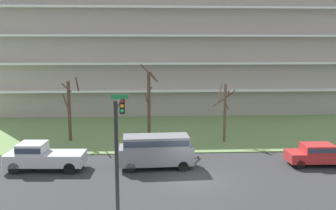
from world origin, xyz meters
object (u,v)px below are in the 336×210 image
at_px(tree_left, 149,105).
at_px(traffic_signal_mast, 119,136).
at_px(tree_far_left, 70,109).
at_px(tree_center, 225,110).
at_px(van_gray_near_left, 156,149).
at_px(pickup_silver_center_left, 42,156).
at_px(sedan_red_center_right, 318,154).

xyz_separation_m(tree_left, traffic_signal_mast, (-1.53, -14.60, 0.70)).
height_order(tree_far_left, traffic_signal_mast, traffic_signal_mast).
relative_size(tree_left, traffic_signal_mast, 1.15).
bearing_deg(traffic_signal_mast, tree_center, 60.23).
bearing_deg(van_gray_near_left, pickup_silver_center_left, -2.96).
distance_m(tree_left, sedan_red_center_right, 14.36).
height_order(tree_far_left, tree_left, tree_left).
xyz_separation_m(pickup_silver_center_left, traffic_signal_mast, (5.99, -7.57, 3.19)).
bearing_deg(sedan_red_center_right, tree_far_left, -21.07).
distance_m(tree_far_left, van_gray_near_left, 11.09).
bearing_deg(van_gray_near_left, tree_far_left, -48.91).
bearing_deg(van_gray_near_left, tree_left, -89.14).
bearing_deg(tree_center, tree_far_left, 176.29).
height_order(van_gray_near_left, sedan_red_center_right, van_gray_near_left).
xyz_separation_m(tree_far_left, van_gray_near_left, (7.61, -7.89, -1.66)).
distance_m(tree_left, van_gray_near_left, 7.37).
xyz_separation_m(van_gray_near_left, sedan_red_center_right, (11.77, 0.00, -0.52)).
height_order(tree_center, pickup_silver_center_left, tree_center).
distance_m(pickup_silver_center_left, sedan_red_center_right, 19.75).
height_order(van_gray_near_left, pickup_silver_center_left, van_gray_near_left).
distance_m(van_gray_near_left, pickup_silver_center_left, 7.99).
height_order(van_gray_near_left, traffic_signal_mast, traffic_signal_mast).
height_order(tree_far_left, tree_center, tree_far_left).
xyz_separation_m(tree_left, sedan_red_center_right, (12.23, -7.05, -2.63)).
relative_size(pickup_silver_center_left, sedan_red_center_right, 1.24).
relative_size(tree_center, van_gray_near_left, 1.00).
distance_m(van_gray_near_left, sedan_red_center_right, 11.79).
xyz_separation_m(tree_left, tree_center, (6.79, -0.06, -0.53)).
xyz_separation_m(tree_center, sedan_red_center_right, (5.45, -6.99, -2.10)).
relative_size(tree_left, van_gray_near_left, 1.34).
height_order(tree_center, van_gray_near_left, tree_center).
bearing_deg(tree_left, pickup_silver_center_left, -136.92).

